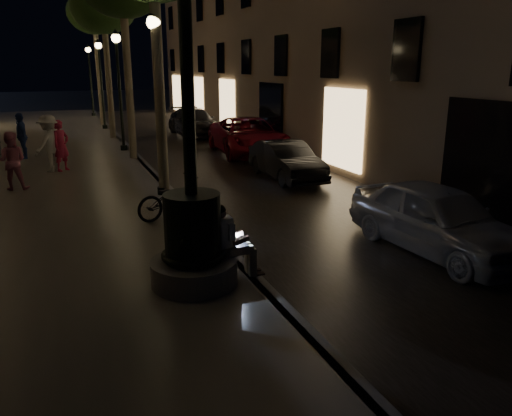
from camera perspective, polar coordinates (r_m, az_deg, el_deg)
name	(u,v)px	position (r m, az deg, el deg)	size (l,w,h in m)	color
ground	(135,158)	(20.83, -13.62, 5.54)	(120.00, 120.00, 0.00)	black
cobble_lane	(207,153)	(21.44, -5.64, 6.23)	(6.00, 45.00, 0.02)	black
promenade	(27,163)	(20.65, -24.70, 4.72)	(8.00, 45.00, 0.20)	#636057
curb_strip	(135,156)	(20.81, -13.64, 5.81)	(0.25, 45.00, 0.20)	#59595B
fountain_lamppost	(192,224)	(7.92, -7.27, -1.80)	(1.40, 1.40, 5.21)	#59595B
seated_man_laptop	(230,239)	(8.18, -3.05, -3.51)	(0.91, 0.31, 1.28)	gray
tree_third	(103,8)	(25.57, -17.08, 20.99)	(3.00, 3.00, 7.20)	#6B604C
tree_far	(94,14)	(31.55, -18.04, 20.37)	(3.00, 3.00, 7.50)	#6B604C
lamp_curb_a	(157,81)	(13.56, -11.27, 14.09)	(0.36, 0.36, 4.81)	black
lamp_curb_b	(119,75)	(21.47, -15.43, 14.42)	(0.36, 0.36, 4.81)	black
lamp_curb_c	(101,73)	(29.43, -17.35, 14.55)	(0.36, 0.36, 4.81)	black
lamp_curb_d	(90,71)	(37.41, -18.45, 14.61)	(0.36, 0.36, 4.81)	black
car_front	(438,219)	(10.51, 20.06, -1.14)	(1.64, 4.07, 1.39)	#A6A8AD
car_second	(286,161)	(16.41, 3.47, 5.43)	(1.31, 3.74, 1.23)	black
car_third	(248,136)	(21.11, -0.90, 8.21)	(2.53, 5.48, 1.52)	maroon
car_rear	(194,122)	(27.14, -7.11, 9.70)	(1.97, 4.84, 1.40)	#2C2C30
pedestrian_red	(61,146)	(17.92, -21.37, 6.66)	(0.62, 0.41, 1.70)	#C6274E
pedestrian_pink	(12,161)	(15.70, -26.14, 4.86)	(0.80, 0.62, 1.65)	#C66988
pedestrian_white	(50,143)	(17.90, -22.50, 6.83)	(1.21, 0.70, 1.88)	silver
pedestrian_blue	(22,136)	(20.94, -25.22, 7.48)	(1.01, 0.42, 1.72)	navy
bicycle	(173,197)	(11.67, -9.45, 1.19)	(0.63, 1.82, 0.96)	black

